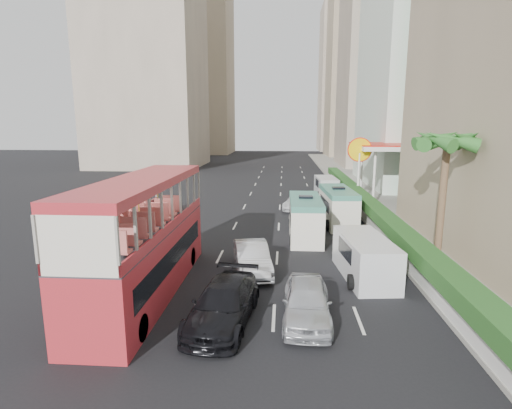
# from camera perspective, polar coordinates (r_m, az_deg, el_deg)

# --- Properties ---
(ground_plane) EXTENTS (200.00, 200.00, 0.00)m
(ground_plane) POSITION_cam_1_polar(r_m,az_deg,el_deg) (17.65, 4.06, -12.88)
(ground_plane) COLOR black
(ground_plane) RESTS_ON ground
(double_decker_bus) EXTENTS (2.50, 11.00, 5.06)m
(double_decker_bus) POSITION_cam_1_polar(r_m,az_deg,el_deg) (17.78, -15.60, -4.42)
(double_decker_bus) COLOR #B8272F
(double_decker_bus) RESTS_ON ground
(car_silver_lane_a) EXTENTS (2.41, 4.70, 1.48)m
(car_silver_lane_a) POSITION_cam_1_polar(r_m,az_deg,el_deg) (20.27, -0.59, -9.59)
(car_silver_lane_a) COLOR silver
(car_silver_lane_a) RESTS_ON ground
(car_silver_lane_b) EXTENTS (1.91, 4.45, 1.50)m
(car_silver_lane_b) POSITION_cam_1_polar(r_m,az_deg,el_deg) (15.77, 7.18, -16.03)
(car_silver_lane_b) COLOR silver
(car_silver_lane_b) RESTS_ON ground
(car_black) EXTENTS (2.64, 5.32, 1.48)m
(car_black) POSITION_cam_1_polar(r_m,az_deg,el_deg) (15.53, -4.63, -16.43)
(car_black) COLOR black
(car_black) RESTS_ON ground
(van_asset) EXTENTS (2.85, 4.70, 1.22)m
(van_asset) POSITION_cam_1_polar(r_m,az_deg,el_deg) (35.03, 5.89, -0.71)
(van_asset) COLOR silver
(van_asset) RESTS_ON ground
(minibus_near) EXTENTS (1.99, 5.91, 2.62)m
(minibus_near) POSITION_cam_1_polar(r_m,az_deg,el_deg) (26.11, 7.04, -1.91)
(minibus_near) COLOR silver
(minibus_near) RESTS_ON ground
(minibus_far) EXTENTS (2.34, 6.01, 2.61)m
(minibus_far) POSITION_cam_1_polar(r_m,az_deg,el_deg) (30.17, 11.59, -0.28)
(minibus_far) COLOR silver
(minibus_far) RESTS_ON ground
(panel_van_near) EXTENTS (2.48, 5.10, 1.97)m
(panel_van_near) POSITION_cam_1_polar(r_m,az_deg,el_deg) (19.97, 15.28, -7.33)
(panel_van_near) COLOR silver
(panel_van_near) RESTS_ON ground
(panel_van_far) EXTENTS (2.17, 4.87, 1.91)m
(panel_van_far) POSITION_cam_1_polar(r_m,az_deg,el_deg) (42.26, 9.98, 2.54)
(panel_van_far) COLOR silver
(panel_van_far) RESTS_ON ground
(sidewalk) EXTENTS (6.00, 120.00, 0.18)m
(sidewalk) POSITION_cam_1_polar(r_m,az_deg,el_deg) (42.71, 16.23, 1.18)
(sidewalk) COLOR #99968C
(sidewalk) RESTS_ON ground
(kerb_wall) EXTENTS (0.30, 44.00, 1.00)m
(kerb_wall) POSITION_cam_1_polar(r_m,az_deg,el_deg) (31.45, 15.45, -1.16)
(kerb_wall) COLOR silver
(kerb_wall) RESTS_ON sidewalk
(hedge) EXTENTS (1.10, 44.00, 0.70)m
(hedge) POSITION_cam_1_polar(r_m,az_deg,el_deg) (31.28, 15.53, 0.36)
(hedge) COLOR #2D6626
(hedge) RESTS_ON kerb_wall
(palm_tree) EXTENTS (0.36, 0.36, 6.40)m
(palm_tree) POSITION_cam_1_polar(r_m,az_deg,el_deg) (21.94, 25.01, 0.13)
(palm_tree) COLOR brown
(palm_tree) RESTS_ON sidewalk
(shell_station) EXTENTS (6.50, 8.00, 5.50)m
(shell_station) POSITION_cam_1_polar(r_m,az_deg,el_deg) (40.64, 18.40, 4.36)
(shell_station) COLOR silver
(shell_station) RESTS_ON ground
(tower_mid) EXTENTS (16.00, 16.00, 50.00)m
(tower_mid) POSITION_cam_1_polar(r_m,az_deg,el_deg) (78.34, 18.89, 23.78)
(tower_mid) COLOR #B3A18D
(tower_mid) RESTS_ON ground
(tower_far_a) EXTENTS (14.00, 14.00, 44.00)m
(tower_far_a) POSITION_cam_1_polar(r_m,az_deg,el_deg) (100.69, 14.55, 19.32)
(tower_far_a) COLOR tan
(tower_far_a) RESTS_ON ground
(tower_far_b) EXTENTS (14.00, 14.00, 40.00)m
(tower_far_b) POSITION_cam_1_polar(r_m,az_deg,el_deg) (122.00, 12.58, 16.97)
(tower_far_b) COLOR #B3A18D
(tower_far_b) RESTS_ON ground
(tower_left_a) EXTENTS (18.00, 18.00, 52.00)m
(tower_left_a) POSITION_cam_1_polar(r_m,az_deg,el_deg) (77.35, -15.63, 24.89)
(tower_left_a) COLOR #B3A18D
(tower_left_a) RESTS_ON ground
(tower_left_b) EXTENTS (16.00, 16.00, 46.00)m
(tower_left_b) POSITION_cam_1_polar(r_m,az_deg,el_deg) (109.50, -8.05, 19.40)
(tower_left_b) COLOR tan
(tower_left_b) RESTS_ON ground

